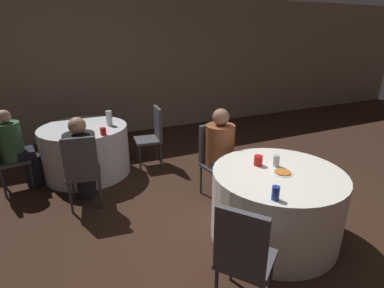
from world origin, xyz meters
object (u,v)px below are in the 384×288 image
(chair_far_south, at_px, (82,167))
(person_floral_shirt, at_px, (222,154))
(chair_far_east, at_px, (153,132))
(chair_far_west, at_px, (3,153))
(pizza_plate_near, at_px, (282,172))
(soda_can_silver, at_px, (276,161))
(table_far, at_px, (86,150))
(chair_near_southwest, at_px, (243,253))
(table_near, at_px, (275,204))
(person_black_shirt, at_px, (82,159))
(soda_can_blue, at_px, (276,193))
(bottle_far, at_px, (109,118))
(person_green_jacket, at_px, (17,150))
(chair_near_north, at_px, (215,154))

(chair_far_south, relative_size, person_floral_shirt, 0.80)
(chair_far_east, relative_size, person_floral_shirt, 0.80)
(chair_far_south, height_order, chair_far_west, same)
(pizza_plate_near, xyz_separation_m, soda_can_silver, (0.05, 0.16, 0.05))
(table_far, height_order, chair_near_southwest, chair_near_southwest)
(chair_far_west, bearing_deg, table_near, 41.36)
(soda_can_silver, bearing_deg, person_black_shirt, 141.78)
(person_floral_shirt, bearing_deg, person_black_shirt, -28.13)
(person_floral_shirt, distance_m, soda_can_blue, 1.37)
(table_near, distance_m, chair_far_west, 3.53)
(chair_far_south, bearing_deg, bottle_far, 69.31)
(table_far, xyz_separation_m, pizza_plate_near, (1.65, -2.48, 0.38))
(chair_far_south, distance_m, person_green_jacket, 1.19)
(chair_far_south, xyz_separation_m, soda_can_silver, (1.83, -1.27, 0.25))
(chair_far_south, distance_m, person_black_shirt, 0.16)
(person_black_shirt, relative_size, pizza_plate_near, 5.69)
(chair_near_southwest, bearing_deg, person_black_shirt, 164.24)
(chair_far_west, distance_m, soda_can_silver, 3.51)
(chair_near_southwest, xyz_separation_m, person_black_shirt, (-0.89, 2.22, 0.03))
(person_green_jacket, height_order, person_black_shirt, person_black_shirt)
(chair_far_east, height_order, chair_far_south, same)
(chair_far_east, height_order, person_green_jacket, person_green_jacket)
(chair_far_west, height_order, bottle_far, bottle_far)
(chair_far_east, bearing_deg, person_black_shirt, 129.51)
(table_near, height_order, person_green_jacket, person_green_jacket)
(table_near, bearing_deg, chair_near_north, 97.10)
(table_near, distance_m, chair_far_east, 2.42)
(table_near, bearing_deg, person_green_jacket, 137.34)
(chair_far_west, height_order, person_black_shirt, person_black_shirt)
(chair_far_south, relative_size, person_black_shirt, 0.83)
(chair_far_west, distance_m, pizza_plate_near, 3.57)
(person_floral_shirt, relative_size, person_green_jacket, 1.05)
(chair_far_east, xyz_separation_m, soda_can_silver, (0.64, -2.22, 0.25))
(chair_far_west, xyz_separation_m, person_black_shirt, (0.93, -0.74, 0.03))
(person_black_shirt, bearing_deg, chair_far_east, 41.39)
(chair_near_north, bearing_deg, person_green_jacket, -34.57)
(chair_near_north, bearing_deg, table_near, 90.00)
(person_green_jacket, height_order, pizza_plate_near, person_green_jacket)
(soda_can_blue, bearing_deg, bottle_far, 107.40)
(bottle_far, bearing_deg, table_far, 168.33)
(pizza_plate_near, bearing_deg, chair_far_east, 103.98)
(chair_far_east, bearing_deg, table_near, -160.54)
(chair_near_southwest, height_order, chair_far_south, same)
(chair_far_east, relative_size, bottle_far, 4.35)
(soda_can_blue, bearing_deg, table_far, 113.70)
(bottle_far, bearing_deg, chair_far_east, -2.04)
(pizza_plate_near, xyz_separation_m, soda_can_blue, (-0.40, -0.37, 0.05))
(chair_near_north, xyz_separation_m, person_green_jacket, (-2.38, 1.24, 0.01))
(table_near, bearing_deg, chair_far_east, 103.89)
(table_far, distance_m, person_floral_shirt, 2.16)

